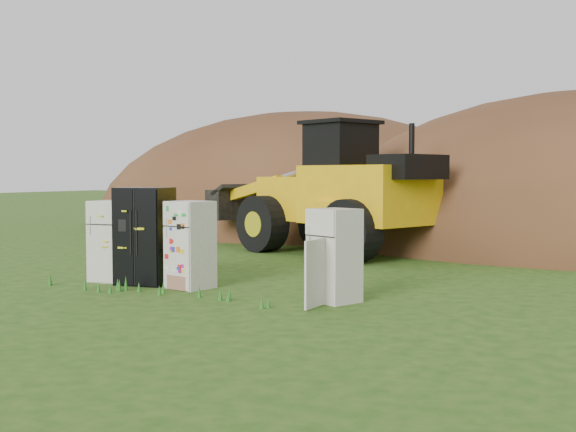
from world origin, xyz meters
name	(u,v)px	position (x,y,z in m)	size (l,w,h in m)	color
ground	(214,290)	(0.00, 0.00, 0.00)	(120.00, 120.00, 0.00)	#214813
fridge_leftmost	(112,241)	(-2.45, -0.02, 0.80)	(0.71, 0.68, 1.60)	silver
fridge_black_side	(145,236)	(-1.62, 0.00, 0.94)	(0.98, 0.77, 1.87)	black
fridge_sticker	(191,245)	(-0.54, 0.01, 0.81)	(0.73, 0.67, 1.63)	silver
fridge_open_door	(335,255)	(2.43, -0.01, 0.78)	(0.71, 0.65, 1.56)	silver
wheel_loader	(317,187)	(-1.28, 6.83, 1.76)	(7.30, 2.96, 3.53)	orange
dirt_mound_left	(301,228)	(-5.64, 14.22, 0.00)	(17.63, 13.23, 9.09)	#432615
dirt_mound_back	(455,226)	(-0.60, 18.11, 0.00)	(16.02, 10.68, 5.20)	#432615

